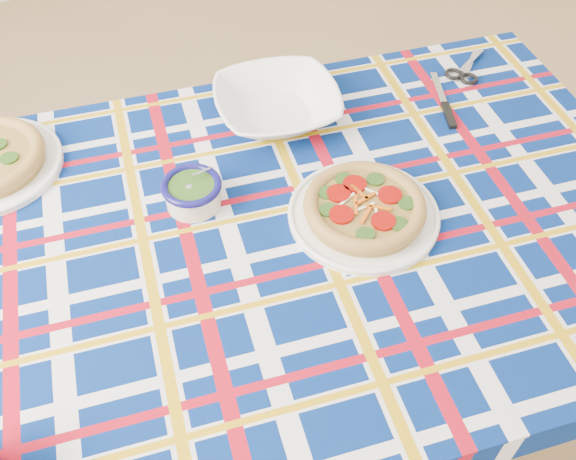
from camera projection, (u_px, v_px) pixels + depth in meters
name	position (u px, v px, depth m)	size (l,w,h in m)	color
floor	(293.00, 250.00, 2.11)	(4.00, 4.00, 0.00)	#92734B
dining_table	(274.00, 257.00, 1.26)	(1.61, 1.09, 0.72)	brown
tablecloth	(274.00, 249.00, 1.24)	(1.56, 0.99, 0.10)	navy
main_focaccia_plate	(365.00, 207.00, 1.20)	(0.30, 0.30, 0.06)	olive
pesto_bowl	(192.00, 191.00, 1.22)	(0.12, 0.12, 0.07)	#1E3F11
serving_bowl	(277.00, 105.00, 1.40)	(0.27, 0.27, 0.07)	white
table_knife	(439.00, 89.00, 1.49)	(0.22, 0.02, 0.01)	silver
kitchen_scissors	(471.00, 61.00, 1.55)	(0.18, 0.08, 0.02)	silver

